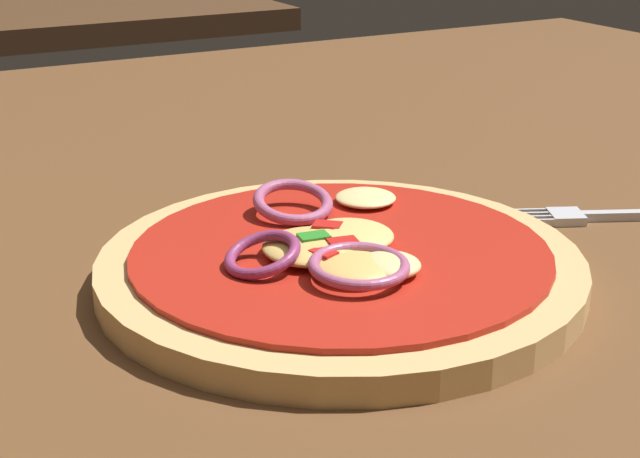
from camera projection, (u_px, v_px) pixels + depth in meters
The scene contains 2 objects.
dining_table at pixel (351, 270), 0.50m from camera, with size 1.26×1.08×0.03m.
pizza at pixel (340, 264), 0.45m from camera, with size 0.23×0.23×0.03m.
Camera 1 is at (-0.24, -0.40, 0.22)m, focal length 53.60 mm.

